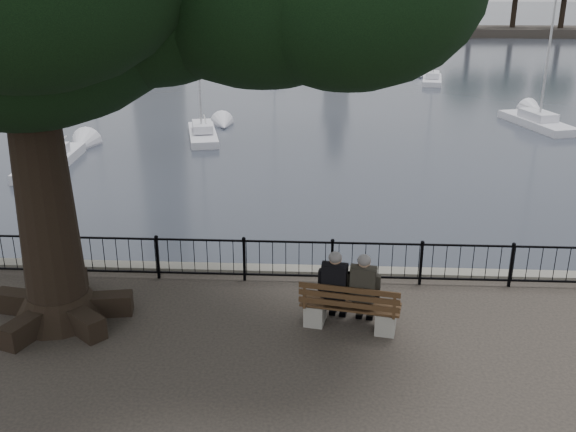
# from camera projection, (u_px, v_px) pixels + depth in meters

# --- Properties ---
(harbor) EXTENTS (260.00, 260.00, 1.20)m
(harbor) POSITION_uv_depth(u_px,v_px,m) (289.00, 290.00, 15.39)
(harbor) COLOR slate
(harbor) RESTS_ON ground
(railing) EXTENTS (22.06, 0.06, 1.00)m
(railing) POSITION_uv_depth(u_px,v_px,m) (288.00, 259.00, 14.55)
(railing) COLOR black
(railing) RESTS_ON ground
(bench) EXTENTS (2.04, 0.95, 1.04)m
(bench) POSITION_uv_depth(u_px,v_px,m) (350.00, 312.00, 12.66)
(bench) COLOR gray
(bench) RESTS_ON ground
(person_left) EXTENTS (0.56, 0.87, 1.64)m
(person_left) POSITION_uv_depth(u_px,v_px,m) (336.00, 290.00, 12.70)
(person_left) COLOR black
(person_left) RESTS_ON ground
(person_right) EXTENTS (0.56, 0.87, 1.64)m
(person_right) POSITION_uv_depth(u_px,v_px,m) (364.00, 293.00, 12.57)
(person_right) COLOR black
(person_right) RESTS_ON ground
(lion_monument) EXTENTS (6.34, 6.34, 9.26)m
(lion_monument) POSITION_uv_depth(u_px,v_px,m) (337.00, 37.00, 58.51)
(lion_monument) COLOR slate
(lion_monument) RESTS_ON ground
(sailboat_a) EXTENTS (1.81, 5.38, 9.95)m
(sailboat_a) POSITION_uv_depth(u_px,v_px,m) (50.00, 160.00, 27.04)
(sailboat_a) COLOR silver
(sailboat_a) RESTS_ON ground
(sailboat_b) EXTENTS (2.29, 4.79, 9.99)m
(sailboat_b) POSITION_uv_depth(u_px,v_px,m) (203.00, 132.00, 31.76)
(sailboat_b) COLOR silver
(sailboat_b) RESTS_ON ground
(sailboat_d) EXTENTS (2.92, 5.60, 10.17)m
(sailboat_d) POSITION_uv_depth(u_px,v_px,m) (537.00, 121.00, 34.29)
(sailboat_d) COLOR silver
(sailboat_d) RESTS_ON ground
(sailboat_e) EXTENTS (2.55, 4.82, 11.00)m
(sailboat_e) POSITION_uv_depth(u_px,v_px,m) (95.00, 93.00, 42.25)
(sailboat_e) COLOR silver
(sailboat_e) RESTS_ON ground
(sailboat_g) EXTENTS (2.12, 5.02, 8.53)m
(sailboat_g) POSITION_uv_depth(u_px,v_px,m) (432.00, 79.00, 48.43)
(sailboat_g) COLOR silver
(sailboat_g) RESTS_ON ground
(sailboat_h) EXTENTS (3.08, 5.04, 11.60)m
(sailboat_h) POSITION_uv_depth(u_px,v_px,m) (274.00, 74.00, 50.11)
(sailboat_h) COLOR silver
(sailboat_h) RESTS_ON ground
(far_shore) EXTENTS (30.00, 8.60, 9.18)m
(far_shore) POSITION_uv_depth(u_px,v_px,m) (512.00, 5.00, 84.37)
(far_shore) COLOR #2A2723
(far_shore) RESTS_ON ground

